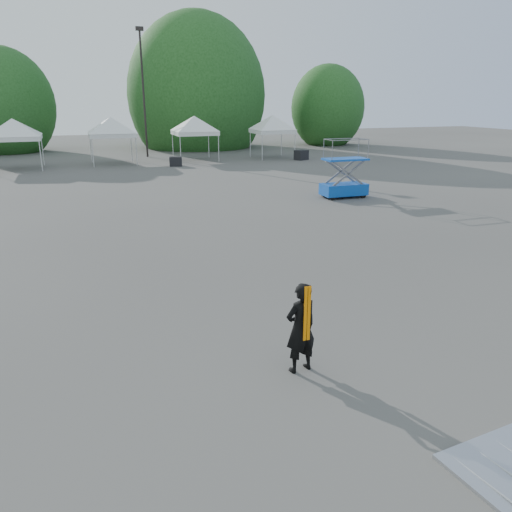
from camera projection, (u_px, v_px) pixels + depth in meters
name	position (u px, v px, depth m)	size (l,w,h in m)	color
ground	(223.00, 314.00, 11.25)	(120.00, 120.00, 0.00)	#474442
light_pole_east	(143.00, 86.00, 39.19)	(0.60, 0.25, 9.80)	black
tree_mid_w	(3.00, 106.00, 43.24)	(4.16, 4.16, 6.33)	#382314
tree_mid_e	(197.00, 95.00, 47.62)	(5.12, 5.12, 7.79)	#382314
tree_far_e	(327.00, 108.00, 50.44)	(3.84, 3.84, 5.84)	#382314
tent_d	(12.00, 123.00, 32.95)	(4.70, 4.70, 3.88)	silver
tent_e	(111.00, 121.00, 35.65)	(4.48, 4.48, 3.88)	silver
tent_f	(194.00, 119.00, 37.63)	(4.39, 4.39, 3.88)	silver
tent_g	(272.00, 119.00, 39.25)	(4.16, 4.16, 3.88)	silver
man	(301.00, 328.00, 8.68)	(0.67, 0.50, 1.66)	black
scissor_lift	(345.00, 168.00, 23.90)	(2.18, 1.13, 2.79)	#0D43B5
crate_mid	(176.00, 161.00, 35.28)	(0.85, 0.66, 0.66)	black
crate_east	(301.00, 155.00, 38.83)	(0.95, 0.74, 0.74)	black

